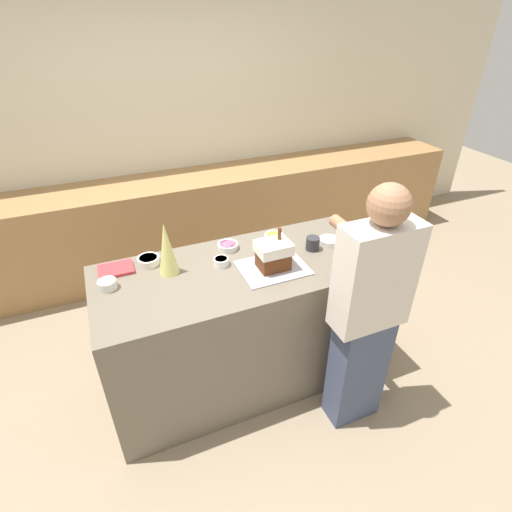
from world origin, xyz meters
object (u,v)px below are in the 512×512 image
(gingerbread_house, at_px, (273,254))
(candy_bowl_front_corner, at_px, (221,261))
(person, at_px, (367,314))
(decorative_tree, at_px, (167,249))
(cookbook, at_px, (116,269))
(baking_tray, at_px, (273,268))
(candy_bowl_far_left, at_px, (107,284))
(candy_bowl_behind_tray, at_px, (348,229))
(candy_bowl_far_right, at_px, (228,246))
(candy_bowl_near_tray_left, at_px, (329,241))
(candy_bowl_beside_tree, at_px, (149,260))
(mug, at_px, (313,243))
(candy_bowl_center_rear, at_px, (274,237))

(gingerbread_house, relative_size, candy_bowl_front_corner, 2.68)
(person, bearing_deg, decorative_tree, 144.08)
(candy_bowl_front_corner, distance_m, cookbook, 0.65)
(baking_tray, bearing_deg, candy_bowl_far_left, 169.48)
(candy_bowl_front_corner, relative_size, candy_bowl_behind_tray, 1.04)
(candy_bowl_far_right, bearing_deg, person, -56.41)
(gingerbread_house, height_order, candy_bowl_behind_tray, gingerbread_house)
(candy_bowl_near_tray_left, height_order, candy_bowl_far_left, candy_bowl_far_left)
(candy_bowl_behind_tray, xyz_separation_m, cookbook, (-1.61, 0.13, -0.02))
(candy_bowl_front_corner, bearing_deg, candy_bowl_beside_tree, 155.67)
(gingerbread_house, xyz_separation_m, mug, (0.34, 0.11, -0.06))
(candy_bowl_front_corner, xyz_separation_m, candy_bowl_center_rear, (0.44, 0.17, -0.00))
(candy_bowl_near_tray_left, xyz_separation_m, person, (-0.12, -0.63, -0.12))
(decorative_tree, distance_m, candy_bowl_behind_tray, 1.31)
(gingerbread_house, xyz_separation_m, candy_bowl_behind_tray, (0.70, 0.22, -0.08))
(baking_tray, bearing_deg, candy_bowl_center_rear, 64.27)
(decorative_tree, bearing_deg, gingerbread_house, -18.87)
(cookbook, bearing_deg, candy_bowl_far_right, -1.46)
(person, bearing_deg, candy_bowl_behind_tray, 65.18)
(candy_bowl_front_corner, bearing_deg, mug, -4.94)
(candy_bowl_far_right, distance_m, candy_bowl_far_left, 0.80)
(baking_tray, distance_m, candy_bowl_front_corner, 0.33)
(candy_bowl_center_rear, bearing_deg, candy_bowl_near_tray_left, -30.87)
(candy_bowl_front_corner, bearing_deg, cookbook, 163.04)
(candy_bowl_beside_tree, bearing_deg, candy_bowl_far_left, -147.37)
(candy_bowl_near_tray_left, distance_m, candy_bowl_beside_tree, 1.21)
(decorative_tree, height_order, candy_bowl_front_corner, decorative_tree)
(candy_bowl_behind_tray, bearing_deg, decorative_tree, -179.41)
(candy_bowl_near_tray_left, relative_size, candy_bowl_front_corner, 1.44)
(candy_bowl_far_right, bearing_deg, cookbook, 178.54)
(candy_bowl_far_right, distance_m, candy_bowl_center_rear, 0.34)
(candy_bowl_far_right, height_order, candy_bowl_center_rear, same)
(baking_tray, bearing_deg, mug, 17.28)
(candy_bowl_far_left, relative_size, person, 0.06)
(candy_bowl_far_left, distance_m, candy_bowl_behind_tray, 1.67)
(candy_bowl_beside_tree, relative_size, candy_bowl_far_left, 1.31)
(candy_bowl_far_left, height_order, cookbook, candy_bowl_far_left)
(candy_bowl_far_left, relative_size, candy_bowl_front_corner, 1.12)
(candy_bowl_center_rear, bearing_deg, candy_bowl_far_right, 179.22)
(candy_bowl_front_corner, bearing_deg, gingerbread_house, -29.17)
(candy_bowl_beside_tree, relative_size, cookbook, 0.66)
(gingerbread_house, height_order, candy_bowl_front_corner, gingerbread_house)
(candy_bowl_beside_tree, distance_m, candy_bowl_front_corner, 0.46)
(baking_tray, distance_m, candy_bowl_behind_tray, 0.73)
(cookbook, distance_m, person, 1.53)
(candy_bowl_beside_tree, xyz_separation_m, candy_bowl_front_corner, (0.42, -0.19, -0.00))
(candy_bowl_near_tray_left, relative_size, candy_bowl_behind_tray, 1.50)
(candy_bowl_far_left, height_order, candy_bowl_center_rear, candy_bowl_far_left)
(candy_bowl_front_corner, bearing_deg, decorative_tree, 171.61)
(candy_bowl_far_right, height_order, candy_bowl_behind_tray, candy_bowl_behind_tray)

